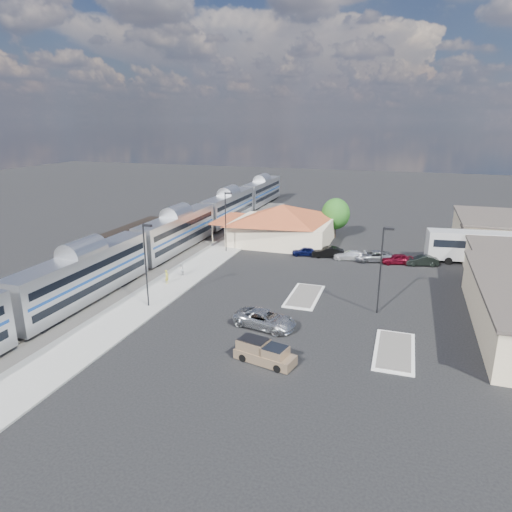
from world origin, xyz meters
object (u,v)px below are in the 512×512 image
(station_depot, at_px, (282,223))
(pickup_truck, at_px, (265,353))
(suv, at_px, (265,319))
(coach_bus, at_px, (480,245))

(station_depot, relative_size, pickup_truck, 3.47)
(suv, bearing_deg, coach_bus, -26.37)
(station_depot, relative_size, coach_bus, 1.31)
(pickup_truck, height_order, suv, pickup_truck)
(pickup_truck, relative_size, coach_bus, 0.38)
(suv, relative_size, coach_bus, 0.44)
(pickup_truck, relative_size, suv, 0.87)
(station_depot, distance_m, pickup_truck, 38.16)
(coach_bus, bearing_deg, pickup_truck, 143.17)
(pickup_truck, height_order, coach_bus, coach_bus)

